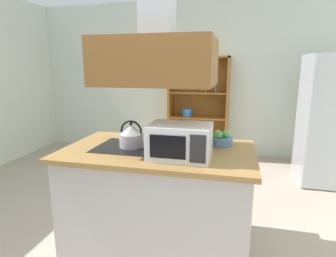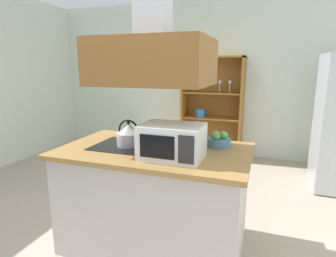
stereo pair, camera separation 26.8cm
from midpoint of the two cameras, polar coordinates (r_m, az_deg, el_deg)
ground_plane at (r=2.78m, az=-2.17°, el=-22.13°), size 7.80×7.80×0.00m
wall_back at (r=5.20m, az=10.07°, el=9.77°), size 6.00×0.12×2.70m
kitchen_island at (r=2.55m, az=0.41°, el=-13.79°), size 1.59×0.95×0.90m
range_hood at (r=2.29m, az=0.47°, el=16.27°), size 0.90×0.70×1.27m
dish_cabinet at (r=5.03m, az=10.40°, el=3.02°), size 1.04×0.40×1.74m
kettle at (r=2.44m, az=-4.87°, el=-1.37°), size 0.21×0.21×0.23m
cutting_board at (r=2.53m, az=4.59°, el=-2.96°), size 0.34×0.24×0.02m
microwave at (r=2.11m, az=4.49°, el=-2.69°), size 0.46×0.35×0.26m
fruit_bowl at (r=2.50m, az=13.25°, el=-2.45°), size 0.21×0.21×0.14m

